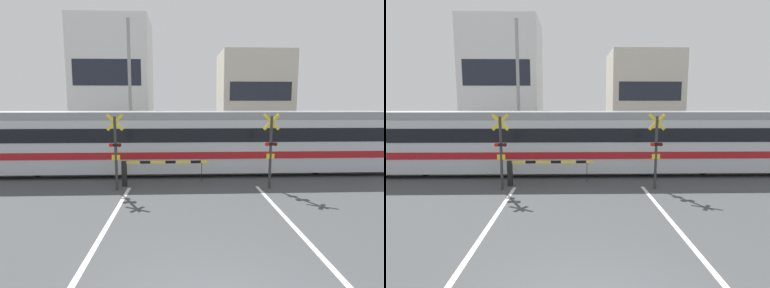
% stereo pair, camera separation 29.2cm
% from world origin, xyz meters
% --- Properties ---
extents(rail_track_near, '(50.00, 0.10, 0.08)m').
position_xyz_m(rail_track_near, '(0.00, 10.12, 0.04)').
color(rail_track_near, '#6B6051').
rests_on(rail_track_near, ground_plane).
extents(rail_track_far, '(50.00, 0.10, 0.08)m').
position_xyz_m(rail_track_far, '(0.00, 11.55, 0.04)').
color(rail_track_far, '#6B6051').
rests_on(rail_track_far, ground_plane).
extents(road_stripe_left, '(0.14, 12.00, 0.01)m').
position_xyz_m(road_stripe_left, '(-2.67, 2.00, 0.00)').
color(road_stripe_left, white).
rests_on(road_stripe_left, ground_plane).
extents(road_stripe_right, '(0.14, 12.00, 0.01)m').
position_xyz_m(road_stripe_right, '(2.67, 2.00, 0.00)').
color(road_stripe_right, white).
rests_on(road_stripe_right, ground_plane).
extents(commuter_train, '(21.84, 2.92, 3.07)m').
position_xyz_m(commuter_train, '(-0.61, 10.84, 1.65)').
color(commuter_train, silver).
rests_on(commuter_train, ground_plane).
extents(crossing_barrier_near, '(3.66, 0.20, 1.07)m').
position_xyz_m(crossing_barrier_near, '(-1.99, 8.30, 0.77)').
color(crossing_barrier_near, black).
rests_on(crossing_barrier_near, ground_plane).
extents(crossing_barrier_far, '(3.66, 0.20, 1.07)m').
position_xyz_m(crossing_barrier_far, '(1.99, 13.72, 0.77)').
color(crossing_barrier_far, black).
rests_on(crossing_barrier_far, ground_plane).
extents(crossing_signal_left, '(0.68, 0.15, 3.08)m').
position_xyz_m(crossing_signal_left, '(-3.12, 7.71, 1.70)').
color(crossing_signal_left, '#333333').
rests_on(crossing_signal_left, ground_plane).
extents(crossing_signal_right, '(0.68, 0.15, 3.08)m').
position_xyz_m(crossing_signal_right, '(3.12, 7.71, 1.70)').
color(crossing_signal_right, '#333333').
rests_on(crossing_signal_right, ground_plane).
extents(building_left_of_street, '(6.85, 5.33, 11.00)m').
position_xyz_m(building_left_of_street, '(-6.70, 24.59, 5.50)').
color(building_left_of_street, white).
rests_on(building_left_of_street, ground_plane).
extents(building_right_of_street, '(6.46, 5.33, 8.17)m').
position_xyz_m(building_right_of_street, '(6.50, 24.59, 4.09)').
color(building_right_of_street, beige).
rests_on(building_right_of_street, ground_plane).
extents(utility_pole_streetside, '(0.22, 0.22, 8.93)m').
position_xyz_m(utility_pole_streetside, '(-3.87, 16.22, 4.47)').
color(utility_pole_streetside, gray).
rests_on(utility_pole_streetside, ground_plane).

